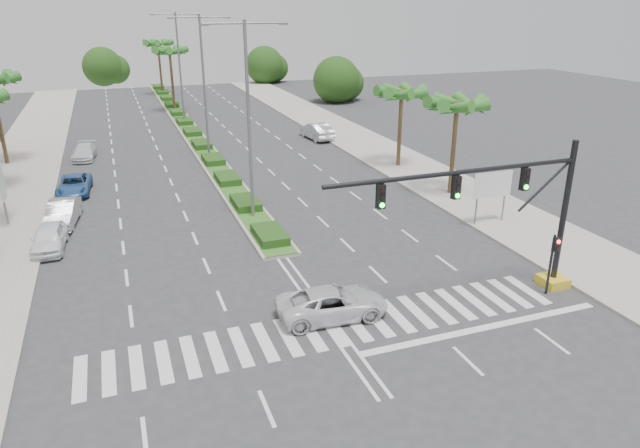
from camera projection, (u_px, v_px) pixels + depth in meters
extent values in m
plane|color=#333335|center=(333.00, 328.00, 24.14)|extent=(160.00, 160.00, 0.00)
cube|color=gray|center=(417.00, 171.00, 46.50)|extent=(6.00, 120.00, 0.15)
cube|color=gray|center=(1.00, 216.00, 36.72)|extent=(6.00, 120.00, 0.15)
cube|color=gray|center=(186.00, 126.00, 63.48)|extent=(2.20, 75.00, 0.20)
cube|color=#265E20|center=(186.00, 125.00, 63.43)|extent=(1.80, 75.00, 0.04)
cube|color=gold|center=(553.00, 281.00, 27.75)|extent=(1.20, 1.20, 0.45)
cylinder|color=black|center=(564.00, 214.00, 26.50)|extent=(0.28, 0.28, 7.00)
cylinder|color=black|center=(458.00, 173.00, 23.63)|extent=(12.00, 0.20, 0.20)
cylinder|color=black|center=(544.00, 186.00, 25.50)|extent=(2.53, 0.12, 2.15)
cube|color=black|center=(525.00, 179.00, 24.99)|extent=(0.32, 0.24, 1.00)
cylinder|color=#19E533|center=(526.00, 187.00, 24.98)|extent=(0.20, 0.06, 0.20)
cube|color=black|center=(456.00, 187.00, 23.86)|extent=(0.32, 0.24, 1.00)
cylinder|color=#19E533|center=(458.00, 196.00, 23.86)|extent=(0.20, 0.06, 0.20)
cube|color=black|center=(381.00, 197.00, 22.74)|extent=(0.32, 0.24, 1.00)
cylinder|color=#19E533|center=(382.00, 205.00, 22.73)|extent=(0.20, 0.06, 0.20)
cylinder|color=black|center=(550.00, 265.00, 26.48)|extent=(0.12, 0.12, 3.00)
cube|color=black|center=(556.00, 244.00, 25.95)|extent=(0.28, 0.22, 0.65)
cylinder|color=red|center=(559.00, 242.00, 25.77)|extent=(0.18, 0.05, 0.18)
cylinder|color=slate|center=(477.00, 205.00, 34.65)|extent=(0.10, 0.10, 2.80)
cylinder|color=slate|center=(504.00, 201.00, 35.29)|extent=(0.10, 0.10, 2.80)
cube|color=#0C6638|center=(492.00, 184.00, 34.54)|extent=(2.60, 0.08, 1.50)
cube|color=white|center=(493.00, 185.00, 34.49)|extent=(2.70, 0.02, 1.60)
cylinder|color=slate|center=(4.00, 205.00, 34.72)|extent=(0.12, 0.12, 2.80)
cone|color=#226C28|center=(6.00, 80.00, 46.40)|extent=(0.90, 3.62, 1.50)
cone|color=#226C28|center=(2.00, 79.00, 47.02)|extent=(3.39, 2.96, 1.50)
cylinder|color=brown|center=(453.00, 150.00, 39.88)|extent=(0.32, 0.32, 6.50)
sphere|color=brown|center=(457.00, 105.00, 38.74)|extent=(0.70, 0.70, 0.70)
cone|color=#226C28|center=(471.00, 105.00, 39.13)|extent=(0.90, 3.62, 1.50)
cone|color=#226C28|center=(459.00, 104.00, 39.75)|extent=(3.39, 2.96, 1.50)
cone|color=#226C28|center=(445.00, 104.00, 39.63)|extent=(3.73, 1.68, 1.50)
cone|color=#226C28|center=(441.00, 106.00, 38.87)|extent=(2.38, 3.65, 1.50)
cone|color=#226C28|center=(448.00, 108.00, 38.04)|extent=(2.38, 3.65, 1.50)
cone|color=#226C28|center=(463.00, 109.00, 37.75)|extent=(3.73, 1.68, 1.50)
cone|color=#226C28|center=(473.00, 108.00, 38.24)|extent=(3.39, 2.96, 1.50)
cylinder|color=brown|center=(400.00, 130.00, 46.93)|extent=(0.32, 0.32, 6.20)
sphere|color=brown|center=(402.00, 93.00, 45.84)|extent=(0.70, 0.70, 0.70)
cone|color=#226C28|center=(414.00, 94.00, 46.23)|extent=(0.90, 3.62, 1.50)
cone|color=#226C28|center=(404.00, 93.00, 46.85)|extent=(3.39, 2.96, 1.50)
cone|color=#226C28|center=(393.00, 93.00, 46.74)|extent=(3.73, 1.68, 1.50)
cone|color=#226C28|center=(388.00, 94.00, 45.98)|extent=(2.38, 3.65, 1.50)
cone|color=#226C28|center=(393.00, 96.00, 45.14)|extent=(2.38, 3.65, 1.50)
cone|color=#226C28|center=(405.00, 96.00, 44.86)|extent=(3.73, 1.68, 1.50)
cone|color=#226C28|center=(414.00, 95.00, 45.35)|extent=(3.39, 2.96, 1.50)
cylinder|color=brown|center=(172.00, 82.00, 70.91)|extent=(0.32, 0.32, 7.50)
sphere|color=brown|center=(169.00, 51.00, 69.59)|extent=(0.70, 0.70, 0.70)
cone|color=#226C28|center=(179.00, 52.00, 69.98)|extent=(0.90, 3.62, 1.50)
cone|color=#226C28|center=(174.00, 51.00, 70.60)|extent=(3.39, 2.96, 1.50)
cone|color=#226C28|center=(167.00, 51.00, 70.48)|extent=(3.73, 1.68, 1.50)
cone|color=#226C28|center=(161.00, 52.00, 69.72)|extent=(2.38, 3.65, 1.50)
cone|color=#226C28|center=(162.00, 52.00, 68.89)|extent=(2.38, 3.65, 1.50)
cone|color=#226C28|center=(168.00, 53.00, 68.61)|extent=(3.73, 1.68, 1.50)
cone|color=#226C28|center=(176.00, 52.00, 69.09)|extent=(3.39, 2.96, 1.50)
cylinder|color=brown|center=(160.00, 69.00, 84.03)|extent=(0.32, 0.32, 7.50)
sphere|color=brown|center=(158.00, 44.00, 82.71)|extent=(0.70, 0.70, 0.70)
cone|color=#226C28|center=(166.00, 44.00, 83.10)|extent=(0.90, 3.62, 1.50)
cone|color=#226C28|center=(162.00, 44.00, 83.72)|extent=(3.39, 2.96, 1.50)
cone|color=#226C28|center=(155.00, 44.00, 83.61)|extent=(3.73, 1.68, 1.50)
cone|color=#226C28|center=(150.00, 44.00, 82.85)|extent=(2.38, 3.65, 1.50)
cone|color=#226C28|center=(151.00, 45.00, 82.01)|extent=(2.38, 3.65, 1.50)
cone|color=#226C28|center=(157.00, 45.00, 81.73)|extent=(3.73, 1.68, 1.50)
cone|color=#226C28|center=(163.00, 44.00, 82.22)|extent=(3.39, 2.96, 1.50)
cylinder|color=slate|center=(249.00, 125.00, 34.22)|extent=(0.20, 0.20, 12.00)
cylinder|color=slate|center=(223.00, 24.00, 31.73)|extent=(2.40, 0.10, 0.10)
cylinder|color=slate|center=(265.00, 23.00, 32.50)|extent=(2.40, 0.10, 0.10)
cube|color=slate|center=(204.00, 25.00, 31.40)|extent=(0.50, 0.25, 0.12)
cube|color=slate|center=(283.00, 24.00, 32.88)|extent=(0.50, 0.25, 0.12)
cylinder|color=slate|center=(205.00, 90.00, 48.22)|extent=(0.20, 0.20, 12.00)
cylinder|color=slate|center=(184.00, 17.00, 45.73)|extent=(2.40, 0.10, 0.10)
cylinder|color=slate|center=(214.00, 17.00, 46.51)|extent=(2.40, 0.10, 0.10)
cube|color=slate|center=(170.00, 18.00, 45.40)|extent=(0.50, 0.25, 0.12)
cube|color=slate|center=(227.00, 18.00, 46.88)|extent=(0.50, 0.25, 0.12)
cylinder|color=slate|center=(180.00, 70.00, 62.22)|extent=(0.20, 0.20, 12.00)
cylinder|color=slate|center=(163.00, 14.00, 59.73)|extent=(2.40, 0.10, 0.10)
cylinder|color=slate|center=(187.00, 14.00, 60.51)|extent=(2.40, 0.10, 0.10)
cube|color=slate|center=(153.00, 15.00, 59.40)|extent=(0.50, 0.25, 0.12)
cube|color=slate|center=(197.00, 14.00, 60.88)|extent=(0.50, 0.25, 0.12)
imported|color=white|center=(49.00, 238.00, 31.59)|extent=(1.91, 4.18, 1.39)
imported|color=silver|center=(63.00, 213.00, 35.21)|extent=(2.16, 4.70, 1.49)
imported|color=#325F9A|center=(74.00, 185.00, 41.01)|extent=(2.49, 4.81, 1.30)
imported|color=silver|center=(84.00, 152.00, 50.14)|extent=(2.26, 4.55, 1.27)
imported|color=silver|center=(332.00, 303.00, 24.77)|extent=(5.01, 2.54, 1.36)
imported|color=silver|center=(316.00, 131.00, 57.49)|extent=(2.23, 5.16, 1.65)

